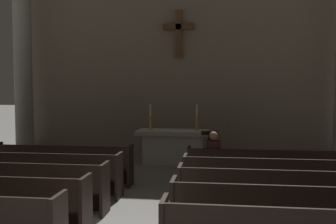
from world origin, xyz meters
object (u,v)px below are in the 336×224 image
(pew_right_row_4, at_px, (269,181))
(pew_right_row_5, at_px, (263,170))
(candlestick_right, at_px, (197,122))
(lectern, at_px, (210,153))
(pew_right_row_2, at_px, (287,214))
(pew_left_row_5, at_px, (62,164))
(lone_worshipper, at_px, (213,158))
(pew_right_row_3, at_px, (277,195))
(column_left_fourth, at_px, (23,64))
(pew_left_row_3, at_px, (18,186))
(pew_left_row_4, at_px, (43,174))
(altar, at_px, (173,146))
(candlestick_left, at_px, (150,121))

(pew_right_row_4, distance_m, pew_right_row_5, 1.03)
(candlestick_right, height_order, lectern, candlestick_right)
(pew_right_row_2, bearing_deg, pew_right_row_5, 90.00)
(pew_left_row_5, height_order, lectern, lectern)
(pew_left_row_5, relative_size, pew_right_row_2, 1.00)
(lone_worshipper, bearing_deg, lectern, 94.43)
(pew_right_row_3, xyz_separation_m, pew_right_row_4, (0.00, 1.03, 0.00))
(pew_right_row_5, bearing_deg, column_left_fourth, 154.79)
(pew_right_row_4, bearing_deg, pew_right_row_5, 90.00)
(pew_right_row_3, distance_m, lone_worshipper, 2.39)
(pew_left_row_3, relative_size, pew_right_row_2, 1.00)
(pew_right_row_2, height_order, lone_worshipper, lone_worshipper)
(pew_left_row_4, distance_m, pew_right_row_2, 5.13)
(pew_left_row_4, xyz_separation_m, pew_right_row_3, (4.69, -1.03, 0.00))
(pew_left_row_4, distance_m, altar, 4.53)
(column_left_fourth, bearing_deg, candlestick_right, -6.46)
(pew_right_row_2, bearing_deg, pew_left_row_3, 167.56)
(pew_right_row_2, relative_size, pew_right_row_4, 1.00)
(pew_left_row_5, xyz_separation_m, candlestick_left, (1.64, 2.84, 0.79))
(pew_right_row_5, relative_size, lone_worshipper, 2.56)
(lectern, bearing_deg, pew_left_row_3, -133.04)
(pew_right_row_4, distance_m, candlestick_right, 4.28)
(pew_left_row_4, distance_m, candlestick_right, 4.99)
(pew_left_row_5, relative_size, lone_worshipper, 2.56)
(column_left_fourth, bearing_deg, pew_right_row_3, -36.87)
(pew_left_row_3, distance_m, pew_left_row_4, 1.03)
(pew_left_row_3, bearing_deg, pew_right_row_2, -12.44)
(pew_right_row_2, distance_m, candlestick_right, 6.21)
(candlestick_right, bearing_deg, pew_left_row_3, -121.83)
(lone_worshipper, bearing_deg, pew_right_row_2, -70.63)
(candlestick_left, bearing_deg, lone_worshipper, -55.27)
(pew_right_row_2, bearing_deg, pew_left_row_5, 146.50)
(pew_right_row_4, height_order, candlestick_left, candlestick_left)
(candlestick_right, bearing_deg, candlestick_left, 180.00)
(pew_left_row_4, height_order, altar, altar)
(pew_left_row_4, distance_m, pew_left_row_5, 1.03)
(altar, relative_size, lone_worshipper, 1.67)
(pew_right_row_3, relative_size, candlestick_left, 4.36)
(pew_right_row_2, height_order, pew_right_row_4, same)
(pew_left_row_5, relative_size, pew_right_row_5, 1.00)
(altar, bearing_deg, pew_right_row_5, -50.42)
(pew_left_row_4, height_order, column_left_fourth, column_left_fourth)
(pew_right_row_2, bearing_deg, pew_left_row_4, 156.19)
(pew_left_row_3, bearing_deg, pew_right_row_4, 12.44)
(pew_right_row_2, xyz_separation_m, candlestick_left, (-3.04, 5.94, 0.79))
(pew_right_row_2, xyz_separation_m, candlestick_right, (-1.64, 5.94, 0.79))
(pew_left_row_3, distance_m, pew_right_row_4, 4.80)
(altar, height_order, candlestick_right, candlestick_right)
(pew_right_row_4, distance_m, column_left_fourth, 9.06)
(pew_right_row_2, bearing_deg, lectern, 104.53)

